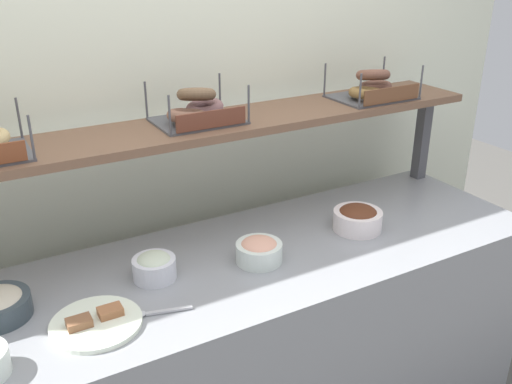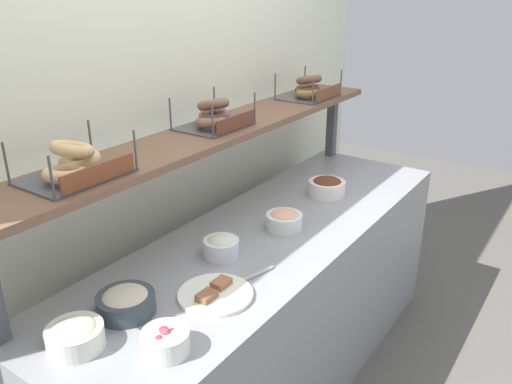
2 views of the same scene
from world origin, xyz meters
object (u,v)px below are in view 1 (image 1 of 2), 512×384
bowl_chocolate_spread (358,218)px  bagel_basket_cinnamon_raisin (372,88)px  serving_plate_white (96,322)px  bagel_basket_poppy (197,109)px  bowl_lox_spread (259,250)px  bowl_scallion_spread (154,266)px  serving_spoon_near_plate (152,313)px

bowl_chocolate_spread → bagel_basket_cinnamon_raisin: (0.25, 0.27, 0.43)m
serving_plate_white → bagel_basket_poppy: bagel_basket_poppy is taller
bowl_lox_spread → bagel_basket_cinnamon_raisin: bagel_basket_cinnamon_raisin is taller
bowl_chocolate_spread → serving_plate_white: bearing=-174.1°
bowl_scallion_spread → serving_plate_white: bearing=-146.2°
serving_spoon_near_plate → serving_plate_white: bearing=168.8°
bowl_lox_spread → bagel_basket_cinnamon_raisin: 0.88m
bowl_chocolate_spread → serving_plate_white: (-1.05, -0.11, -0.04)m
serving_spoon_near_plate → bagel_basket_cinnamon_raisin: bearing=19.6°
bowl_lox_spread → bowl_scallion_spread: bowl_scallion_spread is taller
serving_spoon_near_plate → bagel_basket_cinnamon_raisin: size_ratio=0.54×
bowl_chocolate_spread → bagel_basket_cinnamon_raisin: bearing=46.5°
bowl_lox_spread → bowl_chocolate_spread: (0.45, 0.02, 0.01)m
bowl_lox_spread → bagel_basket_poppy: size_ratio=0.53×
serving_spoon_near_plate → bowl_scallion_spread: bearing=67.7°
bowl_lox_spread → bowl_scallion_spread: 0.36m
serving_spoon_near_plate → bagel_basket_poppy: 0.74m
bowl_scallion_spread → bagel_basket_poppy: bagel_basket_poppy is taller
bowl_chocolate_spread → serving_spoon_near_plate: size_ratio=1.06×
bowl_scallion_spread → bagel_basket_cinnamon_raisin: size_ratio=0.44×
serving_plate_white → bowl_lox_spread: bearing=8.1°
bowl_lox_spread → serving_spoon_near_plate: bearing=-165.0°
bowl_lox_spread → bagel_basket_cinnamon_raisin: (0.70, 0.29, 0.43)m
bowl_scallion_spread → bagel_basket_poppy: size_ratio=0.47×
bagel_basket_cinnamon_raisin → bowl_lox_spread: bearing=-157.7°
bowl_lox_spread → bagel_basket_poppy: bagel_basket_poppy is taller
bowl_lox_spread → bowl_chocolate_spread: size_ratio=0.86×
bagel_basket_poppy → bagel_basket_cinnamon_raisin: 0.78m
bowl_chocolate_spread → bagel_basket_poppy: bagel_basket_poppy is taller
bagel_basket_poppy → bagel_basket_cinnamon_raisin: bearing=-2.7°
serving_spoon_near_plate → bagel_basket_poppy: bagel_basket_poppy is taller
bowl_scallion_spread → serving_spoon_near_plate: size_ratio=0.80×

